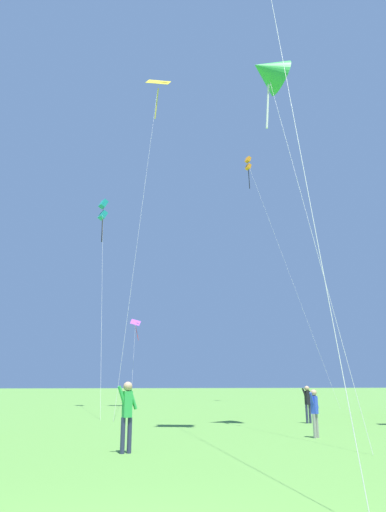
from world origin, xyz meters
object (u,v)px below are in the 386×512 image
(kite_yellow_diamond, at_px, (157,94))
(person_foreground_watcher, at_px, (315,409))
(person_in_blue_jacket, at_px, (127,410))
(kite_teal_box, at_px, (103,211))
(person_far_back, at_px, (308,401))
(kite_green_small, at_px, (268,72))
(kite_orange_box, at_px, (249,166))
(kite_purple_streamer, at_px, (136,328))

(kite_yellow_diamond, height_order, person_foreground_watcher, kite_yellow_diamond)
(person_in_blue_jacket, bearing_deg, kite_yellow_diamond, 81.62)
(kite_teal_box, xyz_separation_m, person_far_back, (9.92, -15.82, -14.69))
(kite_green_small, height_order, person_far_back, kite_green_small)
(kite_orange_box, height_order, kite_green_small, kite_orange_box)
(kite_green_small, height_order, person_foreground_watcher, kite_green_small)
(kite_orange_box, bearing_deg, kite_teal_box, -157.54)
(kite_orange_box, relative_size, person_in_blue_jacket, 13.97)
(kite_teal_box, height_order, person_far_back, kite_teal_box)
(kite_teal_box, distance_m, person_foreground_watcher, 27.13)
(kite_teal_box, height_order, kite_purple_streamer, kite_teal_box)
(kite_orange_box, height_order, person_foreground_watcher, kite_orange_box)
(kite_green_small, bearing_deg, person_foreground_watcher, -80.60)
(kite_orange_box, height_order, person_in_blue_jacket, kite_orange_box)
(kite_green_small, distance_m, person_in_blue_jacket, 16.56)
(person_far_back, bearing_deg, person_in_blue_jacket, -138.20)
(kite_yellow_diamond, distance_m, person_in_blue_jacket, 30.57)
(person_in_blue_jacket, relative_size, person_foreground_watcher, 1.16)
(kite_yellow_diamond, bearing_deg, person_far_back, -61.85)
(kite_green_small, distance_m, person_foreground_watcher, 14.99)
(person_foreground_watcher, bearing_deg, person_far_back, 67.02)
(kite_orange_box, xyz_separation_m, person_foreground_watcher, (-7.60, -27.74, -23.51))
(kite_orange_box, distance_m, person_far_back, 32.61)
(person_foreground_watcher, bearing_deg, kite_teal_box, 109.26)
(person_far_back, bearing_deg, kite_teal_box, 122.09)
(kite_teal_box, bearing_deg, kite_orange_box, 22.46)
(kite_teal_box, distance_m, person_far_back, 23.76)
(kite_orange_box, bearing_deg, kite_purple_streamer, 173.02)
(person_foreground_watcher, bearing_deg, kite_green_small, 99.40)
(kite_orange_box, relative_size, person_far_back, 15.19)
(kite_purple_streamer, relative_size, kite_green_small, 0.56)
(kite_yellow_diamond, distance_m, person_far_back, 26.82)
(kite_orange_box, xyz_separation_m, kite_teal_box, (-15.11, -6.25, -8.75))
(kite_purple_streamer, bearing_deg, person_in_blue_jacket, -94.94)
(kite_purple_streamer, relative_size, person_in_blue_jacket, 5.16)
(person_foreground_watcher, bearing_deg, kite_orange_box, 74.68)
(kite_purple_streamer, xyz_separation_m, person_in_blue_jacket, (-2.72, -31.51, -5.83))
(kite_yellow_diamond, relative_size, person_foreground_watcher, 16.76)
(kite_teal_box, xyz_separation_m, person_foreground_watcher, (7.51, -21.50, -14.75))
(kite_purple_streamer, height_order, kite_yellow_diamond, kite_yellow_diamond)
(kite_teal_box, bearing_deg, kite_green_small, -69.84)
(person_in_blue_jacket, bearing_deg, kite_purple_streamer, 85.06)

